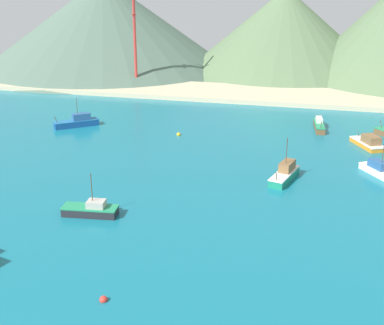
{
  "coord_description": "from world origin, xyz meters",
  "views": [
    {
      "loc": [
        24.2,
        -27.85,
        29.21
      ],
      "look_at": [
        4.13,
        46.44,
        1.72
      ],
      "focal_mm": 46.05,
      "sensor_mm": 36.0,
      "label": 1
    }
  ],
  "objects_px": {
    "fishing_boat_12": "(319,125)",
    "radio_tower": "(134,28)",
    "fishing_boat_7": "(381,171)",
    "fishing_boat_0": "(369,142)",
    "fishing_boat_11": "(285,173)",
    "fishing_boat_5": "(91,210)",
    "fishing_boat_2": "(77,122)",
    "buoy_0": "(103,300)",
    "buoy_1": "(179,135)"
  },
  "relations": [
    {
      "from": "fishing_boat_0",
      "to": "fishing_boat_11",
      "type": "distance_m",
      "value": 25.76
    },
    {
      "from": "fishing_boat_11",
      "to": "fishing_boat_12",
      "type": "bearing_deg",
      "value": 82.03
    },
    {
      "from": "buoy_1",
      "to": "fishing_boat_11",
      "type": "bearing_deg",
      "value": -39.68
    },
    {
      "from": "fishing_boat_2",
      "to": "fishing_boat_7",
      "type": "xyz_separation_m",
      "value": [
        62.39,
        -14.68,
        -0.22
      ]
    },
    {
      "from": "fishing_boat_5",
      "to": "buoy_1",
      "type": "distance_m",
      "value": 39.74
    },
    {
      "from": "fishing_boat_12",
      "to": "buoy_1",
      "type": "relative_size",
      "value": 11.21
    },
    {
      "from": "fishing_boat_0",
      "to": "fishing_boat_11",
      "type": "xyz_separation_m",
      "value": [
        -14.11,
        -21.56,
        0.14
      ]
    },
    {
      "from": "fishing_boat_12",
      "to": "radio_tower",
      "type": "relative_size",
      "value": 0.28
    },
    {
      "from": "fishing_boat_0",
      "to": "fishing_boat_5",
      "type": "xyz_separation_m",
      "value": [
        -38.31,
        -41.66,
        -0.1
      ]
    },
    {
      "from": "buoy_1",
      "to": "radio_tower",
      "type": "height_order",
      "value": "radio_tower"
    },
    {
      "from": "fishing_boat_12",
      "to": "buoy_0",
      "type": "bearing_deg",
      "value": -105.14
    },
    {
      "from": "fishing_boat_12",
      "to": "buoy_0",
      "type": "xyz_separation_m",
      "value": [
        -18.89,
        -69.79,
        -0.75
      ]
    },
    {
      "from": "fishing_boat_0",
      "to": "fishing_boat_12",
      "type": "xyz_separation_m",
      "value": [
        -9.6,
        10.68,
        -0.02
      ]
    },
    {
      "from": "fishing_boat_2",
      "to": "fishing_boat_7",
      "type": "bearing_deg",
      "value": -13.24
    },
    {
      "from": "fishing_boat_7",
      "to": "fishing_boat_12",
      "type": "xyz_separation_m",
      "value": [
        -10.55,
        26.46,
        0.06
      ]
    },
    {
      "from": "buoy_1",
      "to": "radio_tower",
      "type": "bearing_deg",
      "value": 120.91
    },
    {
      "from": "fishing_boat_2",
      "to": "fishing_boat_5",
      "type": "relative_size",
      "value": 1.17
    },
    {
      "from": "fishing_boat_2",
      "to": "fishing_boat_5",
      "type": "xyz_separation_m",
      "value": [
        23.12,
        -40.56,
        -0.24
      ]
    },
    {
      "from": "fishing_boat_7",
      "to": "fishing_boat_11",
      "type": "relative_size",
      "value": 0.99
    },
    {
      "from": "buoy_0",
      "to": "fishing_boat_5",
      "type": "bearing_deg",
      "value": 119.39
    },
    {
      "from": "fishing_boat_0",
      "to": "fishing_boat_11",
      "type": "bearing_deg",
      "value": -123.21
    },
    {
      "from": "buoy_1",
      "to": "radio_tower",
      "type": "xyz_separation_m",
      "value": [
        -26.44,
        44.17,
        17.67
      ]
    },
    {
      "from": "fishing_boat_2",
      "to": "buoy_1",
      "type": "distance_m",
      "value": 23.69
    },
    {
      "from": "fishing_boat_7",
      "to": "fishing_boat_2",
      "type": "bearing_deg",
      "value": 166.76
    },
    {
      "from": "fishing_boat_5",
      "to": "fishing_boat_2",
      "type": "bearing_deg",
      "value": 119.68
    },
    {
      "from": "fishing_boat_5",
      "to": "buoy_0",
      "type": "bearing_deg",
      "value": -60.61
    },
    {
      "from": "fishing_boat_5",
      "to": "buoy_1",
      "type": "xyz_separation_m",
      "value": [
        0.53,
        39.74,
        -0.66
      ]
    },
    {
      "from": "fishing_boat_0",
      "to": "fishing_boat_11",
      "type": "height_order",
      "value": "fishing_boat_11"
    },
    {
      "from": "fishing_boat_7",
      "to": "fishing_boat_11",
      "type": "xyz_separation_m",
      "value": [
        -15.07,
        -5.78,
        0.22
      ]
    },
    {
      "from": "fishing_boat_2",
      "to": "fishing_boat_12",
      "type": "bearing_deg",
      "value": 12.8
    },
    {
      "from": "fishing_boat_12",
      "to": "fishing_boat_7",
      "type": "bearing_deg",
      "value": -68.25
    },
    {
      "from": "fishing_boat_11",
      "to": "buoy_0",
      "type": "height_order",
      "value": "fishing_boat_11"
    },
    {
      "from": "fishing_boat_5",
      "to": "fishing_boat_7",
      "type": "height_order",
      "value": "fishing_boat_5"
    },
    {
      "from": "fishing_boat_7",
      "to": "buoy_1",
      "type": "height_order",
      "value": "fishing_boat_7"
    },
    {
      "from": "fishing_boat_12",
      "to": "radio_tower",
      "type": "xyz_separation_m",
      "value": [
        -54.62,
        31.56,
        16.93
      ]
    },
    {
      "from": "fishing_boat_7",
      "to": "fishing_boat_12",
      "type": "bearing_deg",
      "value": 111.75
    },
    {
      "from": "fishing_boat_7",
      "to": "buoy_1",
      "type": "xyz_separation_m",
      "value": [
        -38.74,
        13.85,
        -0.68
      ]
    },
    {
      "from": "fishing_boat_5",
      "to": "buoy_0",
      "type": "distance_m",
      "value": 20.04
    },
    {
      "from": "fishing_boat_5",
      "to": "fishing_boat_11",
      "type": "distance_m",
      "value": 31.46
    },
    {
      "from": "fishing_boat_2",
      "to": "fishing_boat_11",
      "type": "distance_m",
      "value": 51.56
    },
    {
      "from": "radio_tower",
      "to": "fishing_boat_0",
      "type": "bearing_deg",
      "value": -33.34
    },
    {
      "from": "buoy_0",
      "to": "fishing_boat_2",
      "type": "bearing_deg",
      "value": 119.59
    },
    {
      "from": "fishing_boat_7",
      "to": "buoy_1",
      "type": "bearing_deg",
      "value": 160.33
    },
    {
      "from": "buoy_1",
      "to": "fishing_boat_7",
      "type": "bearing_deg",
      "value": -19.67
    },
    {
      "from": "fishing_boat_2",
      "to": "buoy_0",
      "type": "xyz_separation_m",
      "value": [
        32.95,
        -58.01,
        -0.91
      ]
    },
    {
      "from": "fishing_boat_2",
      "to": "fishing_boat_12",
      "type": "height_order",
      "value": "fishing_boat_2"
    },
    {
      "from": "fishing_boat_0",
      "to": "buoy_0",
      "type": "xyz_separation_m",
      "value": [
        -28.49,
        -59.11,
        -0.77
      ]
    },
    {
      "from": "fishing_boat_0",
      "to": "buoy_1",
      "type": "height_order",
      "value": "fishing_boat_0"
    },
    {
      "from": "fishing_boat_12",
      "to": "fishing_boat_2",
      "type": "bearing_deg",
      "value": -167.2
    },
    {
      "from": "fishing_boat_0",
      "to": "fishing_boat_7",
      "type": "distance_m",
      "value": 15.8
    }
  ]
}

